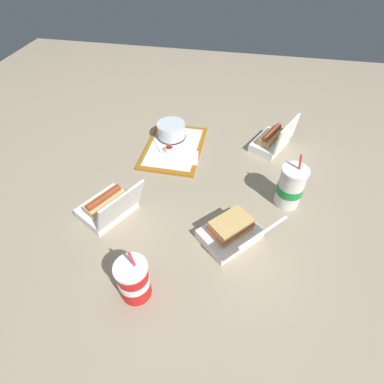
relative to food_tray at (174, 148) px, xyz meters
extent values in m
plane|color=gray|center=(-0.34, -0.14, -0.01)|extent=(3.20, 3.20, 0.00)
cube|color=#A56619|center=(0.00, 0.00, 0.00)|extent=(0.37, 0.26, 0.01)
cube|color=white|center=(0.00, 0.00, 0.01)|extent=(0.33, 0.22, 0.00)
cylinder|color=black|center=(0.07, 0.03, 0.01)|extent=(0.14, 0.14, 0.01)
cylinder|color=#BC7084|center=(0.07, 0.03, 0.04)|extent=(0.10, 0.10, 0.05)
cylinder|color=silver|center=(0.07, 0.03, 0.05)|extent=(0.14, 0.14, 0.07)
cylinder|color=white|center=(-0.04, 0.01, 0.02)|extent=(0.04, 0.04, 0.02)
cylinder|color=#9E140F|center=(-0.04, 0.01, 0.03)|extent=(0.03, 0.03, 0.01)
cube|color=white|center=(-0.07, -0.08, 0.01)|extent=(0.11, 0.11, 0.00)
cube|color=white|center=(-0.01, 0.07, 0.01)|extent=(0.10, 0.07, 0.00)
cube|color=white|center=(0.10, -0.44, 0.01)|extent=(0.23, 0.19, 0.04)
cube|color=white|center=(0.07, -0.50, 0.09)|extent=(0.18, 0.10, 0.12)
cube|color=tan|center=(0.10, -0.44, 0.05)|extent=(0.16, 0.12, 0.03)
cylinder|color=#9E4728|center=(0.10, -0.44, 0.07)|extent=(0.14, 0.09, 0.03)
cylinder|color=yellow|center=(0.10, -0.44, 0.08)|extent=(0.12, 0.06, 0.01)
cube|color=white|center=(-0.47, -0.31, 0.01)|extent=(0.24, 0.24, 0.04)
cube|color=white|center=(-0.54, -0.39, 0.10)|extent=(0.18, 0.18, 0.14)
cube|color=tan|center=(-0.47, -0.31, 0.04)|extent=(0.16, 0.16, 0.02)
cube|color=#D64C38|center=(-0.47, -0.31, 0.06)|extent=(0.16, 0.16, 0.01)
cube|color=tan|center=(-0.47, -0.31, 0.08)|extent=(0.16, 0.16, 0.02)
cube|color=white|center=(-0.43, 0.16, 0.01)|extent=(0.24, 0.22, 0.04)
cube|color=white|center=(-0.48, 0.07, 0.10)|extent=(0.19, 0.14, 0.14)
cube|color=#DBB770|center=(-0.43, 0.16, 0.05)|extent=(0.16, 0.13, 0.03)
cylinder|color=brown|center=(-0.43, 0.16, 0.07)|extent=(0.14, 0.09, 0.03)
cylinder|color=yellow|center=(-0.43, 0.16, 0.08)|extent=(0.11, 0.07, 0.01)
cylinder|color=red|center=(-0.72, -0.06, 0.06)|extent=(0.09, 0.09, 0.13)
cylinder|color=white|center=(-0.72, -0.06, 0.07)|extent=(0.09, 0.09, 0.03)
cylinder|color=white|center=(-0.72, -0.06, 0.13)|extent=(0.10, 0.10, 0.01)
cylinder|color=red|center=(-0.71, -0.06, 0.17)|extent=(0.01, 0.01, 0.06)
cylinder|color=white|center=(-0.25, -0.51, 0.07)|extent=(0.09, 0.09, 0.16)
cylinder|color=#198C33|center=(-0.25, -0.51, 0.07)|extent=(0.10, 0.10, 0.04)
cylinder|color=white|center=(-0.25, -0.51, 0.16)|extent=(0.10, 0.10, 0.01)
cylinder|color=red|center=(-0.25, -0.52, 0.19)|extent=(0.01, 0.02, 0.06)
camera|label=1|loc=(-1.11, -0.30, 0.86)|focal=28.00mm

